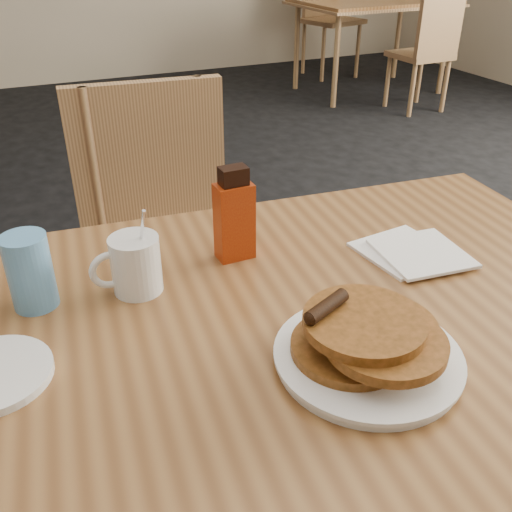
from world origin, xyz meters
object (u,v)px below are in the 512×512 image
Objects in this scene: main_table at (283,342)px; chair_main_far at (164,227)px; syrup_bottle at (234,217)px; neighbor_table at (374,5)px; pancake_plate at (368,345)px; coffee_mug at (134,264)px; chair_neighbor_far at (327,6)px; chair_neighbor_near at (429,44)px; blue_tumbler at (30,272)px.

chair_main_far reaches higher than main_table.
syrup_bottle is (-0.00, -0.54, 0.27)m from chair_main_far.
pancake_plate is (-2.61, -3.79, 0.07)m from neighbor_table.
chair_main_far is 6.06× the size of coffee_mug.
chair_neighbor_near is at bearing -104.70° from chair_neighbor_far.
coffee_mug is (-2.85, -3.48, 0.09)m from neighbor_table.
blue_tumbler is (-3.02, -4.22, 0.19)m from chair_neighbor_far.
main_table is 0.41m from blue_tumbler.
chair_neighbor_near is at bearing -88.55° from neighbor_table.
main_table is 1.09× the size of neighbor_table.
chair_neighbor_far reaches higher than main_table.
pancake_plate is at bearing -82.16° from syrup_bottle.
coffee_mug is at bearing 128.32° from pancake_plate.
chair_main_far is 0.70m from blue_tumbler.
chair_neighbor_near is 4.04m from pancake_plate.
chair_neighbor_far is at bearing 54.41° from blue_tumbler.
neighbor_table is 8.41× the size of coffee_mug.
main_table is at bearing -85.46° from chair_main_far.
main_table is 1.36× the size of chair_neighbor_far.
chair_neighbor_near is 3.83m from syrup_bottle.
pancake_plate is at bearing -134.90° from chair_neighbor_far.
syrup_bottle is at bearing 98.87° from pancake_plate.
chair_neighbor_far is at bearing 70.22° from coffee_mug.
main_table is 3.98m from chair_neighbor_near.
chair_neighbor_far is at bearing 89.33° from neighbor_table.
coffee_mug is (-0.25, 0.31, 0.02)m from pancake_plate.
neighbor_table is (2.67, 3.66, -0.00)m from main_table.
neighbor_table is 1.25× the size of chair_neighbor_far.
coffee_mug is (-0.20, -0.58, 0.24)m from chair_main_far.
neighbor_table is at bearing 48.91° from blue_tumbler.
chair_main_far reaches higher than chair_neighbor_near.
syrup_bottle is at bearing -84.97° from chair_main_far.
chair_neighbor_near is 4.09m from blue_tumbler.
neighbor_table is 4.35m from syrup_bottle.
pancake_plate is 1.50× the size of syrup_bottle.
pancake_plate reaches higher than main_table.
neighbor_table is 1.39× the size of chair_main_far.
coffee_mug reaches higher than main_table.
chair_neighbor_far reaches higher than coffee_mug.
chair_neighbor_far is at bearing 59.45° from chair_main_far.
neighbor_table is 1.51× the size of chair_neighbor_near.
pancake_plate is 2.11× the size of blue_tumbler.
chair_neighbor_far is (2.68, 4.43, -0.09)m from main_table.
main_table is 4.53m from neighbor_table.
blue_tumbler reaches higher than main_table.
chair_neighbor_near is (0.02, -0.73, -0.20)m from neighbor_table.
chair_main_far is 4.54m from chair_neighbor_far.
pancake_plate is at bearing -37.48° from coffee_mug.
main_table is 1.63× the size of chair_neighbor_near.
pancake_plate is at bearing -81.29° from chair_main_far.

